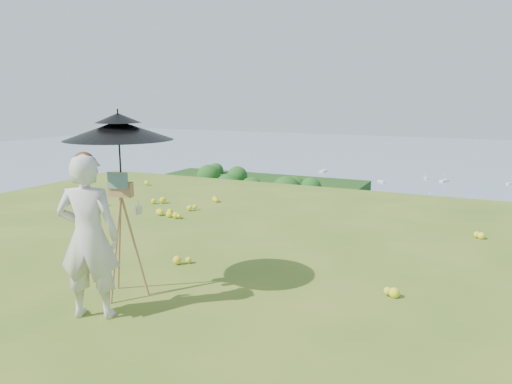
% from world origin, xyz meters
% --- Properties ---
extents(ground, '(14.00, 14.00, 0.00)m').
position_xyz_m(ground, '(0.00, 0.00, 0.00)').
color(ground, '#447020').
rests_on(ground, ground).
extents(shoreline_tier, '(170.00, 28.00, 8.00)m').
position_xyz_m(shoreline_tier, '(0.00, 75.00, -36.00)').
color(shoreline_tier, '#686253').
rests_on(shoreline_tier, bay_water).
extents(bay_water, '(700.00, 700.00, 0.00)m').
position_xyz_m(bay_water, '(0.00, 240.00, -34.00)').
color(bay_water, '#6F879F').
rests_on(bay_water, ground).
extents(peninsula, '(90.00, 60.00, 12.00)m').
position_xyz_m(peninsula, '(-75.00, 155.00, -29.00)').
color(peninsula, '#0F350E').
rests_on(peninsula, bay_water).
extents(slope_trees, '(110.00, 50.00, 6.00)m').
position_xyz_m(slope_trees, '(0.00, 35.00, -15.00)').
color(slope_trees, '#1C4C16').
rests_on(slope_trees, forest_slope).
extents(harbor_town, '(110.00, 22.00, 5.00)m').
position_xyz_m(harbor_town, '(0.00, 75.00, -29.50)').
color(harbor_town, silver).
rests_on(harbor_town, shoreline_tier).
extents(moored_boats, '(140.00, 140.00, 0.70)m').
position_xyz_m(moored_boats, '(-12.50, 161.00, -33.65)').
color(moored_boats, white).
rests_on(moored_boats, bay_water).
extents(wildflowers, '(10.00, 10.50, 0.12)m').
position_xyz_m(wildflowers, '(0.00, 0.25, 0.06)').
color(wildflowers, yellow).
rests_on(wildflowers, ground).
extents(painter, '(0.77, 0.64, 1.79)m').
position_xyz_m(painter, '(0.09, -1.64, 0.90)').
color(painter, beige).
rests_on(painter, ground).
extents(field_easel, '(0.70, 0.70, 1.52)m').
position_xyz_m(field_easel, '(0.03, -1.03, 0.76)').
color(field_easel, '#9F7F43').
rests_on(field_easel, ground).
extents(sun_umbrella, '(1.45, 1.45, 0.98)m').
position_xyz_m(sun_umbrella, '(0.02, -1.01, 1.74)').
color(sun_umbrella, black).
rests_on(sun_umbrella, field_easel).
extents(painter_cap, '(0.29, 0.32, 0.10)m').
position_xyz_m(painter_cap, '(0.09, -1.64, 1.74)').
color(painter_cap, '#CC7370').
rests_on(painter_cap, painter).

